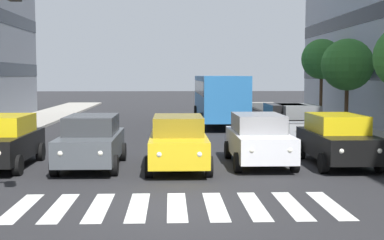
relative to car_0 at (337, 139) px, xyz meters
name	(u,v)px	position (x,y,z in m)	size (l,w,h in m)	color
ground_plane	(177,207)	(5.51, 5.56, -0.89)	(180.00, 180.00, 0.00)	#262628
crosswalk_markings	(177,206)	(5.51, 5.56, -0.88)	(7.65, 2.80, 0.01)	silver
car_0	(337,139)	(0.00, 0.00, 0.00)	(2.02, 4.44, 1.72)	black
car_1	(259,139)	(2.65, -0.23, 0.00)	(2.02, 4.44, 1.72)	silver
car_2	(178,142)	(5.40, 0.47, 0.00)	(2.02, 4.44, 1.72)	gold
car_3	(91,141)	(8.26, 0.15, 0.00)	(2.02, 4.44, 1.72)	#474C51
car_4	(2,141)	(11.20, 0.00, 0.00)	(2.02, 4.44, 1.72)	black
car_row2_0	(285,122)	(0.36, -6.58, 0.00)	(2.02, 4.44, 1.72)	black
car_row2_1	(298,123)	(-0.08, -5.96, 0.00)	(2.02, 4.44, 1.72)	#B2B7BC
bus_behind_traffic	(219,94)	(2.65, -15.12, 0.97)	(2.78, 10.50, 3.00)	#286BAD
street_tree_2	(347,65)	(-3.37, -9.27, 2.68)	(2.65, 2.65, 4.75)	#513823
street_tree_3	(322,59)	(-3.90, -15.84, 3.16)	(2.54, 2.54, 5.18)	#513823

